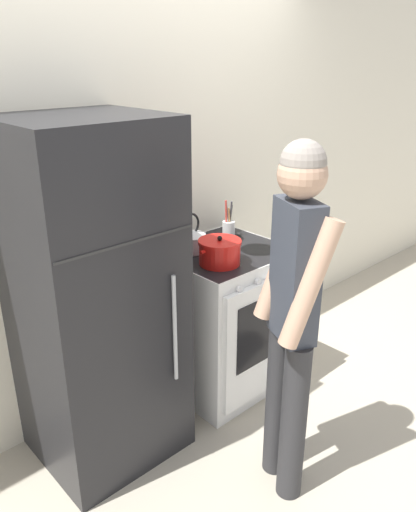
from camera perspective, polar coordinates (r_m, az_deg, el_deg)
ground_plane at (r=3.48m, az=-5.95°, el=-13.37°), size 14.00×14.00×0.00m
wall_back at (r=2.96m, az=-7.26°, el=7.49°), size 10.00×0.06×2.55m
refrigerator at (r=2.53m, az=-12.62°, el=-4.92°), size 0.70×0.67×1.77m
stove_range at (r=3.17m, az=2.04°, el=-7.10°), size 0.72×0.70×0.92m
dutch_oven_pot at (r=2.77m, az=1.34°, el=0.48°), size 0.28×0.24×0.17m
tea_kettle at (r=2.96m, az=-2.04°, el=1.86°), size 0.24×0.19×0.23m
utensil_jar at (r=3.18m, az=2.38°, el=3.24°), size 0.08×0.08×0.25m
person at (r=2.23m, az=9.66°, el=-5.96°), size 0.37×0.42×1.71m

